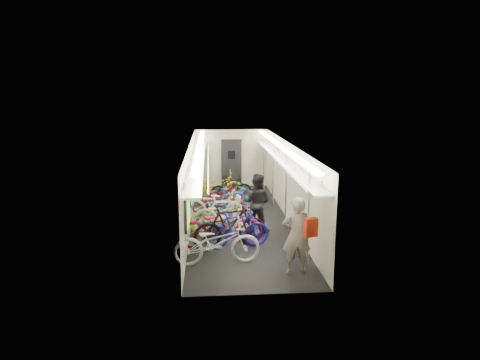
{
  "coord_description": "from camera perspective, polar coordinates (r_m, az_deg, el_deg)",
  "views": [
    {
      "loc": [
        -0.92,
        -12.74,
        3.9
      ],
      "look_at": [
        0.05,
        0.64,
        1.15
      ],
      "focal_mm": 32.0,
      "sensor_mm": 36.0,
      "label": 1
    }
  ],
  "objects": [
    {
      "name": "bicycle_5",
      "position": [
        12.09,
        -1.99,
        -4.49
      ],
      "size": [
        1.87,
        0.64,
        1.1
      ],
      "primitive_type": "imported",
      "rotation": [
        0.0,
        0.0,
        1.64
      ],
      "color": "silver",
      "rests_on": "ground"
    },
    {
      "name": "bicycle_6",
      "position": [
        13.15,
        -3.28,
        -3.41
      ],
      "size": [
        2.02,
        1.29,
        1.0
      ],
      "primitive_type": "imported",
      "rotation": [
        0.0,
        0.0,
        1.21
      ],
      "color": "silver",
      "rests_on": "ground"
    },
    {
      "name": "bicycle_7",
      "position": [
        13.38,
        -1.03,
        -3.09
      ],
      "size": [
        1.74,
        1.13,
        1.02
      ],
      "primitive_type": "imported",
      "rotation": [
        0.0,
        0.0,
        1.99
      ],
      "color": "#1C56AB",
      "rests_on": "ground"
    },
    {
      "name": "bicycle_10",
      "position": [
        15.73,
        -3.29,
        -0.75
      ],
      "size": [
        2.08,
        0.73,
        1.09
      ],
      "primitive_type": "imported",
      "rotation": [
        0.0,
        0.0,
        1.57
      ],
      "color": "#B0C012",
      "rests_on": "ground"
    },
    {
      "name": "bicycle_2",
      "position": [
        10.99,
        -2.52,
        -6.08
      ],
      "size": [
        2.23,
        1.01,
        1.13
      ],
      "primitive_type": "imported",
      "rotation": [
        0.0,
        0.0,
        1.69
      ],
      "color": "maroon",
      "rests_on": "ground"
    },
    {
      "name": "passenger_near",
      "position": [
        9.39,
        7.53,
        -7.38
      ],
      "size": [
        0.64,
        0.44,
        1.73
      ],
      "primitive_type": "imported",
      "rotation": [
        0.0,
        0.0,
        3.11
      ],
      "color": "gray",
      "rests_on": "ground"
    },
    {
      "name": "backpack",
      "position": [
        8.63,
        9.41,
        -6.24
      ],
      "size": [
        0.29,
        0.21,
        0.38
      ],
      "primitive_type": "cube",
      "rotation": [
        0.0,
        0.0,
        0.29
      ],
      "color": "#9F210F",
      "rests_on": "passenger_near"
    },
    {
      "name": "bicycle_8",
      "position": [
        14.26,
        -3.02,
        -2.24
      ],
      "size": [
        2.0,
        1.29,
        0.99
      ],
      "primitive_type": "imported",
      "rotation": [
        0.0,
        0.0,
        1.94
      ],
      "color": "maroon",
      "rests_on": "ground"
    },
    {
      "name": "bicycle_3",
      "position": [
        10.89,
        -1.36,
        -6.13
      ],
      "size": [
        2.02,
        1.15,
        1.17
      ],
      "primitive_type": "imported",
      "rotation": [
        0.0,
        0.0,
        1.9
      ],
      "color": "black",
      "rests_on": "ground"
    },
    {
      "name": "passenger_mid",
      "position": [
        12.14,
        2.26,
        -3.04
      ],
      "size": [
        1.01,
        0.92,
        1.67
      ],
      "primitive_type": "imported",
      "rotation": [
        0.0,
        0.0,
        2.7
      ],
      "color": "black",
      "rests_on": "ground"
    },
    {
      "name": "train_car_shell",
      "position": [
        13.65,
        -1.74,
        2.12
      ],
      "size": [
        10.0,
        10.0,
        10.0
      ],
      "color": "black",
      "rests_on": "ground"
    },
    {
      "name": "bicycle_1",
      "position": [
        10.9,
        -0.48,
        -6.55
      ],
      "size": [
        1.74,
        0.72,
        1.02
      ],
      "primitive_type": "imported",
      "rotation": [
        0.0,
        0.0,
        1.72
      ],
      "color": "#231CA9",
      "rests_on": "ground"
    },
    {
      "name": "bicycle_9",
      "position": [
        15.59,
        -1.2,
        -1.09
      ],
      "size": [
        1.66,
        0.82,
        0.96
      ],
      "primitive_type": "imported",
      "rotation": [
        0.0,
        0.0,
        1.81
      ],
      "color": "black",
      "rests_on": "ground"
    },
    {
      "name": "bicycle_4",
      "position": [
        12.23,
        -2.47,
        -4.64
      ],
      "size": [
        1.91,
        0.88,
        0.97
      ],
      "primitive_type": "imported",
      "rotation": [
        0.0,
        0.0,
        1.7
      ],
      "color": "yellow",
      "rests_on": "ground"
    },
    {
      "name": "bicycle_0",
      "position": [
        9.94,
        -3.07,
        -8.29
      ],
      "size": [
        2.05,
        0.87,
        1.05
      ],
      "primitive_type": "imported",
      "rotation": [
        0.0,
        0.0,
        1.66
      ],
      "color": "silver",
      "rests_on": "ground"
    }
  ]
}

